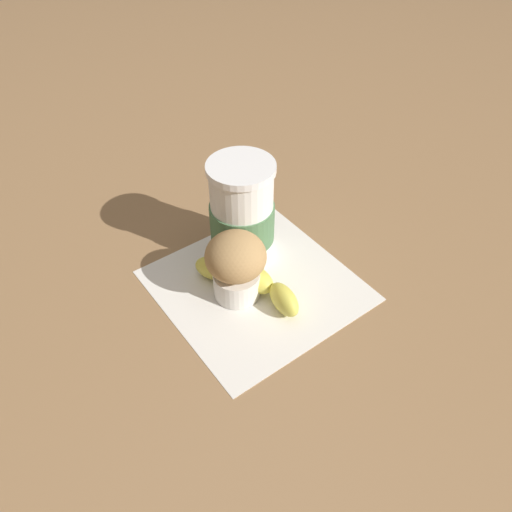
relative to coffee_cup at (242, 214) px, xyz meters
The scene contains 5 objects.
ground_plane 0.10m from the coffee_cup, 24.93° to the right, with size 3.00×3.00×0.00m, color #936D47.
paper_napkin 0.10m from the coffee_cup, 24.93° to the right, with size 0.26×0.26×0.00m, color white.
coffee_cup is the anchor object (origin of this frame).
muffin 0.09m from the coffee_cup, 44.94° to the right, with size 0.08×0.08×0.10m.
banana 0.10m from the coffee_cup, 31.54° to the right, with size 0.17×0.09×0.04m.
Camera 1 is at (0.37, -0.31, 0.52)m, focal length 35.00 mm.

